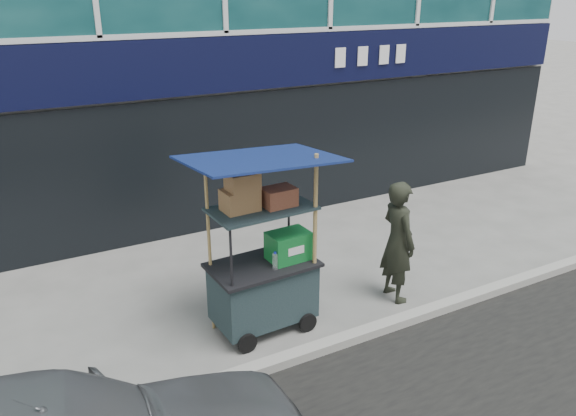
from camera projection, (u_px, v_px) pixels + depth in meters
ground at (354, 330)px, 7.18m from camera, size 80.00×80.00×0.00m
curb at (363, 333)px, 7.00m from camera, size 80.00×0.18×0.12m
vendor_cart at (264, 270)px, 6.95m from camera, size 1.80×1.30×2.36m
vendor_man at (398, 241)px, 7.64m from camera, size 0.46×0.66×1.72m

